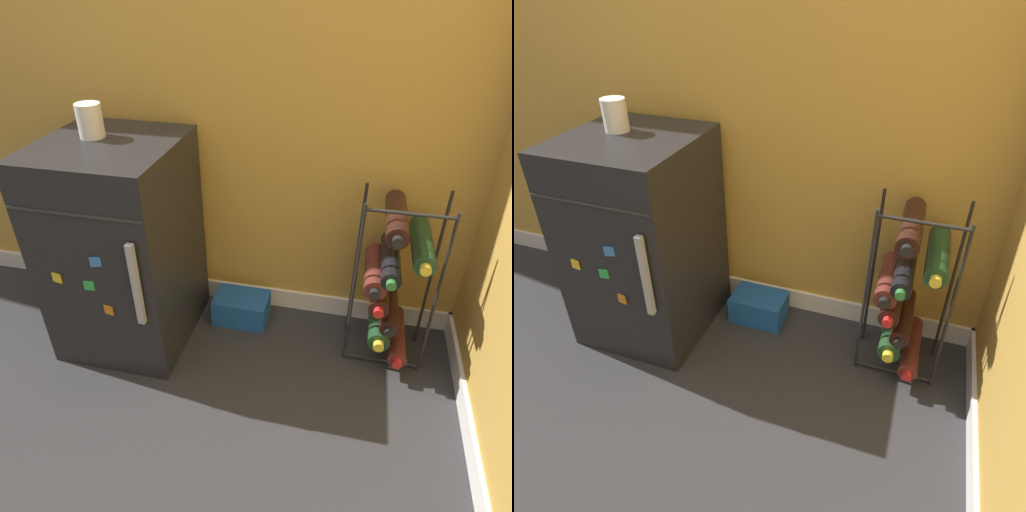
% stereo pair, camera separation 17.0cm
% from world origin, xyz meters
% --- Properties ---
extents(ground_plane, '(14.00, 14.00, 0.00)m').
position_xyz_m(ground_plane, '(0.00, 0.00, 0.00)').
color(ground_plane, '#28282B').
extents(mini_fridge, '(0.48, 0.54, 0.83)m').
position_xyz_m(mini_fridge, '(-0.44, 0.38, 0.41)').
color(mini_fridge, black).
rests_on(mini_fridge, ground_plane).
extents(wine_rack, '(0.30, 0.32, 0.69)m').
position_xyz_m(wine_rack, '(0.57, 0.48, 0.35)').
color(wine_rack, black).
rests_on(wine_rack, ground_plane).
extents(soda_box, '(0.23, 0.16, 0.12)m').
position_xyz_m(soda_box, '(-0.02, 0.54, 0.06)').
color(soda_box, '#194C9E').
rests_on(soda_box, ground_plane).
extents(fridge_top_cup, '(0.09, 0.09, 0.11)m').
position_xyz_m(fridge_top_cup, '(-0.50, 0.42, 0.89)').
color(fridge_top_cup, silver).
rests_on(fridge_top_cup, mini_fridge).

